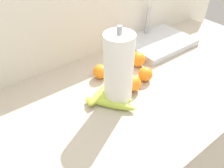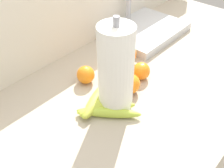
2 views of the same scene
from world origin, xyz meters
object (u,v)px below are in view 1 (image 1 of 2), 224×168
orange_center (122,73)px  paper_towel_roll (119,70)px  orange_far_right (145,74)px  orange_back_left (133,83)px  banana_bunch (107,97)px  orange_front (100,72)px  orange_right (138,59)px  sink_basin (158,42)px

orange_center → paper_towel_roll: (-0.10, -0.10, 0.11)m
orange_far_right → orange_back_left: size_ratio=0.93×
orange_back_left → paper_towel_roll: size_ratio=0.22×
banana_bunch → orange_center: 0.16m
orange_front → orange_back_left: bearing=-68.0°
orange_right → banana_bunch: bearing=-157.4°
orange_far_right → banana_bunch: bearing=-178.9°
orange_far_right → sink_basin: size_ratio=0.18×
orange_center → orange_right: 0.14m
orange_right → sink_basin: bearing=20.8°
orange_far_right → orange_center: size_ratio=0.92×
orange_far_right → orange_right: bearing=64.4°
orange_right → orange_front: bearing=171.7°
orange_right → paper_towel_roll: bearing=-149.6°
orange_center → orange_back_left: same height
paper_towel_roll → sink_basin: paper_towel_roll is taller
sink_basin → orange_front: bearing=-172.2°
orange_far_right → orange_front: (-0.16, 0.14, 0.00)m
orange_far_right → orange_right: (0.05, 0.11, 0.00)m
banana_bunch → orange_front: size_ratio=3.24×
orange_far_right → orange_back_left: 0.09m
banana_bunch → orange_far_right: size_ratio=3.28×
orange_far_right → orange_right: size_ratio=0.88×
paper_towel_roll → sink_basin: (0.48, 0.23, -0.13)m
orange_front → sink_basin: bearing=7.8°
banana_bunch → orange_back_left: orange_back_left is taller
banana_bunch → orange_far_right: (0.23, 0.00, 0.01)m
sink_basin → paper_towel_roll: bearing=-154.3°
orange_far_right → orange_back_left: bearing=-168.5°
orange_back_left → orange_far_right: bearing=11.5°
orange_center → orange_right: size_ratio=0.96×
orange_front → paper_towel_roll: (-0.03, -0.17, 0.12)m
orange_center → orange_far_right: bearing=-40.6°
orange_front → paper_towel_roll: size_ratio=0.21×
orange_center → paper_towel_roll: bearing=-136.4°
banana_bunch → orange_front: (0.07, 0.15, 0.01)m
orange_right → orange_far_right: bearing=-115.6°
banana_bunch → orange_right: size_ratio=2.89×
orange_back_left → sink_basin: (0.39, 0.22, -0.02)m
orange_front → sink_basin: size_ratio=0.18×
orange_right → orange_front: size_ratio=1.12×
banana_bunch → orange_back_left: bearing=-6.2°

